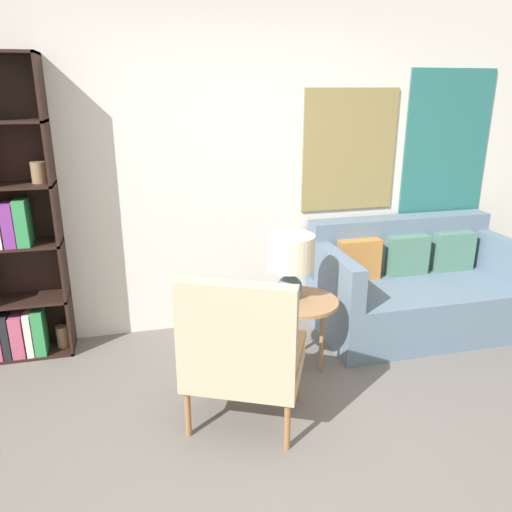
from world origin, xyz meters
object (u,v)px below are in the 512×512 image
Objects in this scene: side_table at (300,308)px; couch at (413,289)px; table_lamp at (290,258)px; armchair at (240,351)px.

couch is at bearing 20.66° from side_table.
side_table is 0.37m from table_lamp.
armchair reaches higher than side_table.
table_lamp reaches higher than armchair.
armchair is 0.86m from table_lamp.
armchair is 0.60× the size of couch.
table_lamp is at bearing -162.72° from couch.
couch is at bearing 30.48° from armchair.
side_table is 1.17× the size of table_lamp.
table_lamp is (0.49, 0.63, 0.31)m from armchair.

